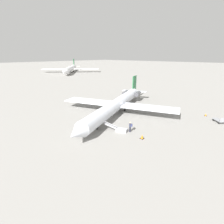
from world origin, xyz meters
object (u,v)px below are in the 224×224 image
Objects in this scene: boarding_stairs at (119,129)px; passenger at (130,126)px; airplane_main at (117,104)px; luggage_cart at (219,120)px; airplane_far_left at (71,69)px.

passenger reaches higher than boarding_stairs.
boarding_stairs is (7.32, 6.72, -1.56)m from airplane_main.
airplane_main is at bearing -67.67° from boarding_stairs.
luggage_cart is (-15.52, 11.25, 0.09)m from boarding_stairs.
boarding_stairs is at bearing -84.17° from luggage_cart.
passenger is at bearing 32.06° from airplane_main.
passenger is 17.53m from luggage_cart.
airplane_main is 96.57m from airplane_far_left.
luggage_cart is (38.77, 102.33, -2.19)m from airplane_far_left.
airplane_main is 18.48× the size of passenger.
airplane_main is at bearing 13.44° from airplane_far_left.
airplane_main is 13.54× the size of luggage_cart.
luggage_cart is at bearing -143.96° from passenger.
airplane_main is 10.45m from passenger.
airplane_far_left reaches higher than boarding_stairs.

